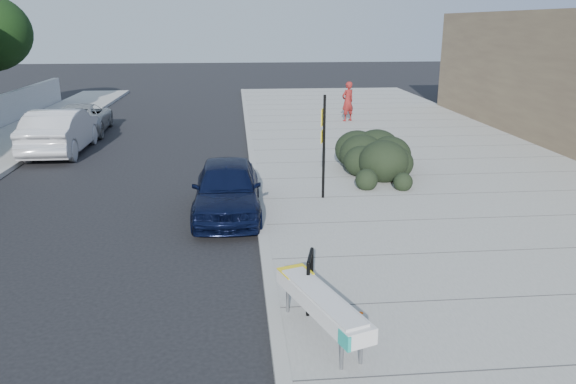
# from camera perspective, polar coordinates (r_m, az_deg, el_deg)

# --- Properties ---
(ground) EXTENTS (120.00, 120.00, 0.00)m
(ground) POSITION_cam_1_polar(r_m,az_deg,el_deg) (11.32, -2.17, -7.55)
(ground) COLOR black
(ground) RESTS_ON ground
(sidewalk_near) EXTENTS (11.20, 50.00, 0.15)m
(sidewalk_near) POSITION_cam_1_polar(r_m,az_deg,el_deg) (17.11, 15.88, 0.59)
(sidewalk_near) COLOR gray
(sidewalk_near) RESTS_ON ground
(curb_near) EXTENTS (0.22, 50.00, 0.17)m
(curb_near) POSITION_cam_1_polar(r_m,az_deg,el_deg) (15.98, -3.20, 0.13)
(curb_near) COLOR #9E9E99
(curb_near) RESTS_ON ground
(bench) EXTENTS (1.19, 2.33, 0.69)m
(bench) POSITION_cam_1_polar(r_m,az_deg,el_deg) (8.47, 3.43, -11.19)
(bench) COLOR gray
(bench) RESTS_ON sidewalk_near
(bike_rack) EXTENTS (0.20, 0.63, 0.94)m
(bike_rack) POSITION_cam_1_polar(r_m,az_deg,el_deg) (9.26, 2.25, -8.46)
(bike_rack) COLOR black
(bike_rack) RESTS_ON sidewalk_near
(sign_post) EXTENTS (0.15, 0.31, 2.75)m
(sign_post) POSITION_cam_1_polar(r_m,az_deg,el_deg) (14.76, 3.61, 5.21)
(sign_post) COLOR black
(sign_post) RESTS_ON sidewalk_near
(hedge) EXTENTS (2.67, 3.99, 1.37)m
(hedge) POSITION_cam_1_polar(r_m,az_deg,el_deg) (17.56, 9.51, 3.98)
(hedge) COLOR black
(hedge) RESTS_ON sidewalk_near
(sedan_navy) EXTENTS (1.70, 4.14, 1.40)m
(sedan_navy) POSITION_cam_1_polar(r_m,az_deg,el_deg) (14.12, -6.20, 0.41)
(sedan_navy) COLOR black
(sedan_navy) RESTS_ON ground
(wagon_silver) EXTENTS (1.75, 5.01, 1.65)m
(wagon_silver) POSITION_cam_1_polar(r_m,az_deg,el_deg) (22.57, -22.06, 5.80)
(wagon_silver) COLOR silver
(wagon_silver) RESTS_ON ground
(suv_silver) EXTENTS (2.51, 4.86, 1.31)m
(suv_silver) POSITION_cam_1_polar(r_m,az_deg,el_deg) (26.44, -20.20, 7.07)
(suv_silver) COLOR #96999B
(suv_silver) RESTS_ON ground
(pedestrian) EXTENTS (0.81, 0.73, 1.87)m
(pedestrian) POSITION_cam_1_polar(r_m,az_deg,el_deg) (27.14, 6.09, 9.14)
(pedestrian) COLOR maroon
(pedestrian) RESTS_ON sidewalk_near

